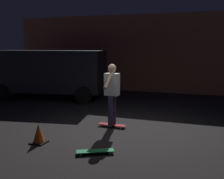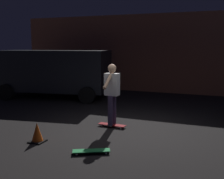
{
  "view_description": "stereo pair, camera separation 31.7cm",
  "coord_description": "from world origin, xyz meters",
  "views": [
    {
      "loc": [
        2.03,
        -6.69,
        2.23
      ],
      "look_at": [
        -0.46,
        0.34,
        1.05
      ],
      "focal_mm": 44.63,
      "sensor_mm": 36.0,
      "label": 1
    },
    {
      "loc": [
        2.32,
        -6.58,
        2.23
      ],
      "look_at": [
        -0.46,
        0.34,
        1.05
      ],
      "focal_mm": 44.63,
      "sensor_mm": 36.0,
      "label": 2
    }
  ],
  "objects": [
    {
      "name": "ground_plane",
      "position": [
        0.0,
        0.0,
        0.0
      ],
      "size": [
        28.0,
        28.0,
        0.0
      ],
      "primitive_type": "plane",
      "color": "black"
    },
    {
      "name": "low_building",
      "position": [
        -1.16,
        8.55,
        1.86
      ],
      "size": [
        13.45,
        4.01,
        3.72
      ],
      "color": "#B76B4C",
      "rests_on": "ground_plane"
    },
    {
      "name": "parked_van",
      "position": [
        -4.43,
        3.57,
        1.16
      ],
      "size": [
        4.86,
        2.87,
        2.03
      ],
      "color": "black",
      "rests_on": "ground_plane"
    },
    {
      "name": "skateboard_ridden",
      "position": [
        -0.46,
        0.34,
        0.06
      ],
      "size": [
        0.79,
        0.25,
        0.07
      ],
      "color": "#AD1E23",
      "rests_on": "ground_plane"
    },
    {
      "name": "skateboard_spare",
      "position": [
        -0.14,
        -1.61,
        0.06
      ],
      "size": [
        0.78,
        0.54,
        0.07
      ],
      "color": "green",
      "rests_on": "ground_plane"
    },
    {
      "name": "skater",
      "position": [
        -0.46,
        0.34,
        1.04
      ],
      "size": [
        0.39,
        0.99,
        1.67
      ],
      "color": "#382D4C",
      "rests_on": "skateboard_ridden"
    },
    {
      "name": "traffic_cone",
      "position": [
        -1.62,
        -1.44,
        0.21
      ],
      "size": [
        0.34,
        0.34,
        0.46
      ],
      "color": "black",
      "rests_on": "ground_plane"
    }
  ]
}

